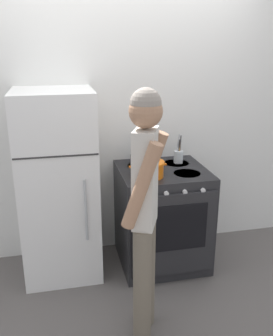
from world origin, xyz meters
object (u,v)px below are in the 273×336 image
dutch_oven_pot (148,169)px  tea_kettle (142,158)px  refrigerator (59,186)px  person (145,205)px  stove_range (163,216)px  utensil_jar (178,156)px

dutch_oven_pot → tea_kettle: tea_kettle is taller
refrigerator → person: (0.52, -0.88, 0.17)m
stove_range → utensil_jar: utensil_jar is taller
refrigerator → tea_kettle: size_ratio=6.59×
refrigerator → stove_range: (0.88, -0.07, -0.33)m
refrigerator → tea_kettle: refrigerator is taller
utensil_jar → person: (-0.54, -0.98, 0.01)m
dutch_oven_pot → tea_kettle: (0.01, 0.28, 0.00)m
tea_kettle → utensil_jar: bearing=1.2°
tea_kettle → person: bearing=-101.9°
utensil_jar → person: person is taller
stove_range → tea_kettle: size_ratio=3.71×
refrigerator → tea_kettle: 0.75m
refrigerator → utensil_jar: bearing=5.4°
refrigerator → stove_range: size_ratio=1.78×
stove_range → person: person is taller
refrigerator → person: person is taller
refrigerator → tea_kettle: (0.72, 0.09, 0.17)m
dutch_oven_pot → person: bearing=-105.5°
person → dutch_oven_pot: bearing=7.9°
refrigerator → stove_range: refrigerator is taller
refrigerator → utensil_jar: (1.06, 0.10, 0.16)m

